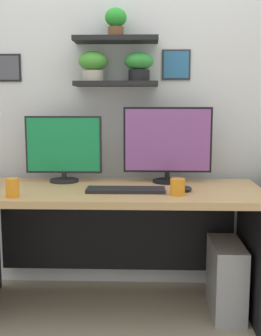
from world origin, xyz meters
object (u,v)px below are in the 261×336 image
Objects in this scene: pen_cup at (12,188)px; monitor_left at (64,149)px; computer_mouse at (187,189)px; keyboard at (126,190)px; computer_tower_right at (226,278)px; monitor_right at (168,143)px; desk at (114,220)px; coffee_mug at (178,187)px.

monitor_left is at bearing 67.24° from pen_cup.
pen_cup is (-0.94, -0.18, 0.04)m from computer_mouse.
computer_tower_right is at bearing 8.16° from keyboard.
monitor_left is 0.54m from keyboard.
monitor_right reaches higher than pen_cup.
desk is 0.75m from computer_tower_right.
coffee_mug reaches higher than keyboard.
monitor_left reaches higher than coffee_mug.
monitor_right is 6.07× the size of computer_mouse.
monitor_left is 0.82m from computer_mouse.
monitor_right reaches higher than desk.
monitor_left is 0.52m from pen_cup.
coffee_mug is at bearing -152.01° from computer_tower_right.
computer_mouse is (0.10, -0.28, -0.23)m from monitor_right.
computer_mouse is at bearing 3.52° from keyboard.
monitor_right is at bearing 0.01° from monitor_left.
computer_tower_right is at bearing -31.57° from monitor_right.
desk is at bearing 164.68° from computer_mouse.
monitor_right is 0.37m from computer_mouse.
desk is 4.05× the size of computer_tower_right.
monitor_left is 1.08× the size of keyboard.
keyboard is at bearing -171.84° from computer_tower_right.
computer_mouse is 1.00× the size of coffee_mug.
keyboard is 0.81m from computer_tower_right.
monitor_right is at bearing 148.43° from computer_tower_right.
monitor_right is 1.28× the size of computer_tower_right.
desk is 0.27m from keyboard.
monitor_right is (0.65, 0.00, 0.03)m from monitor_left.
keyboard is 4.89× the size of computer_mouse.
desk is at bearing 119.67° from keyboard.
keyboard is at bearing -60.33° from desk.
coffee_mug is 0.90× the size of pen_cup.
computer_mouse is 0.90× the size of pen_cup.
coffee_mug is (0.69, -0.38, -0.17)m from monitor_left.
computer_mouse is at bearing -70.58° from monitor_right.
coffee_mug reaches higher than computer_mouse.
monitor_right is at bearing 28.47° from pen_cup.
computer_mouse is at bearing 58.90° from coffee_mug.
monitor_left is at bearing 159.66° from computer_mouse.
pen_cup is 0.23× the size of computer_tower_right.
coffee_mug is at bearing 5.07° from pen_cup.
coffee_mug is 0.68m from computer_tower_right.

